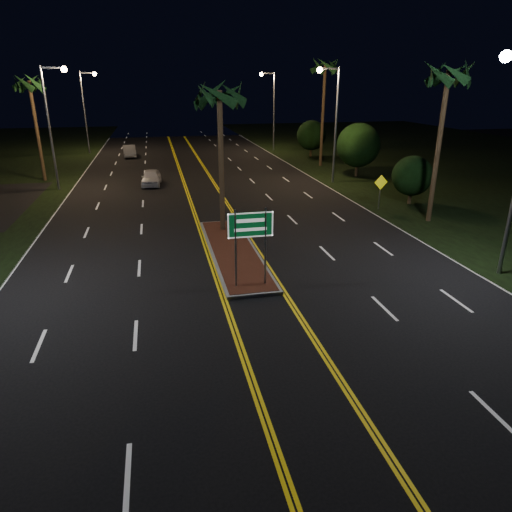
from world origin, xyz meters
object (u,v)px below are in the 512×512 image
object	(u,v)px
streetlight_left_mid	(53,114)
car_far	(129,150)
palm_median	(219,95)
car_near	(151,176)
palm_right_near	(448,75)
palm_left_far	(29,84)
shrub_near	(412,176)
streetlight_right_mid	(332,112)
streetlight_right_far	(271,102)
highway_sign	(251,232)
median_island	(233,251)
palm_right_far	(325,68)
warning_sign	(380,187)
streetlight_left_far	(87,103)
shrub_far	(311,135)
shrub_mid	(358,145)

from	to	relation	value
streetlight_left_mid	car_far	distance (m)	17.52
palm_median	car_near	size ratio (longest dim) A/B	1.91
palm_right_near	car_near	distance (m)	22.88
palm_left_far	shrub_near	bearing A→B (deg)	-28.03
streetlight_right_mid	streetlight_right_far	xyz separation A→B (m)	(0.00, 20.00, 0.00)
highway_sign	car_near	world-z (taller)	highway_sign
streetlight_right_far	palm_left_far	xyz separation A→B (m)	(-23.41, -14.00, 2.09)
median_island	palm_left_far	world-z (taller)	palm_left_far
streetlight_right_mid	shrub_near	size ratio (longest dim) A/B	2.73
palm_median	palm_right_far	size ratio (longest dim) A/B	0.81
streetlight_left_mid	warning_sign	distance (m)	24.36
streetlight_left_far	palm_right_near	world-z (taller)	palm_right_near
median_island	palm_left_far	distance (m)	25.76
shrub_far	palm_left_far	bearing A→B (deg)	-163.26
highway_sign	streetlight_left_far	world-z (taller)	streetlight_left_far
palm_median	shrub_mid	distance (m)	19.97
palm_median	car_near	bearing A→B (deg)	105.87
shrub_far	car_near	xyz separation A→B (m)	(-17.67, -11.88, -1.61)
car_near	palm_median	bearing A→B (deg)	-69.67
car_near	warning_sign	xyz separation A→B (m)	(14.67, -10.94, 0.73)
streetlight_right_far	highway_sign	bearing A→B (deg)	-105.15
car_far	median_island	bearing A→B (deg)	-83.93
streetlight_right_mid	car_near	size ratio (longest dim) A/B	2.07
warning_sign	palm_right_near	bearing A→B (deg)	-67.66
palm_right_far	car_near	size ratio (longest dim) A/B	2.37
streetlight_left_far	streetlight_left_mid	bearing A→B (deg)	-90.00
streetlight_left_mid	shrub_near	world-z (taller)	streetlight_left_mid
streetlight_right_far	car_far	distance (m)	17.63
palm_right_far	car_near	distance (m)	19.58
streetlight_left_mid	shrub_near	xyz separation A→B (m)	(24.11, -10.00, -3.71)
palm_left_far	streetlight_right_mid	bearing A→B (deg)	-14.37
palm_right_far	shrub_mid	size ratio (longest dim) A/B	2.23
shrub_mid	shrub_far	xyz separation A→B (m)	(-0.20, 12.00, -0.39)
palm_median	shrub_near	bearing A→B (deg)	14.53
palm_right_near	highway_sign	bearing A→B (deg)	-150.05
median_island	shrub_near	world-z (taller)	shrub_near
streetlight_right_far	shrub_far	bearing A→B (deg)	-62.02
palm_median	palm_right_far	xyz separation A→B (m)	(12.80, 19.50, 1.87)
median_island	shrub_near	xyz separation A→B (m)	(13.50, 7.00, 1.86)
highway_sign	palm_right_far	size ratio (longest dim) A/B	0.31
streetlight_right_far	shrub_mid	size ratio (longest dim) A/B	1.95
streetlight_left_far	palm_left_far	bearing A→B (deg)	-97.78
streetlight_left_far	car_far	world-z (taller)	streetlight_left_far
palm_right_near	palm_right_far	distance (m)	20.02
highway_sign	shrub_far	world-z (taller)	shrub_far
streetlight_right_far	shrub_far	size ratio (longest dim) A/B	2.27
streetlight_right_mid	palm_left_far	world-z (taller)	streetlight_right_mid
streetlight_left_far	car_near	xyz separation A→B (m)	(6.74, -19.88, -4.93)
palm_median	streetlight_right_mid	bearing A→B (deg)	47.30
highway_sign	palm_right_near	size ratio (longest dim) A/B	0.34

